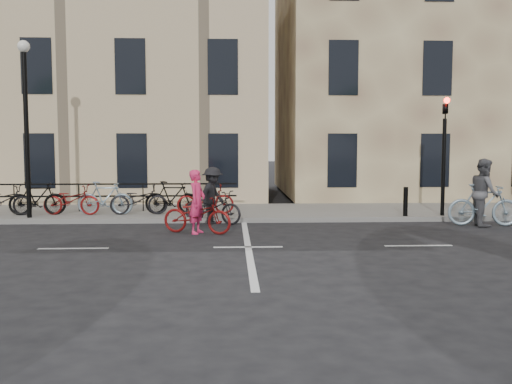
{
  "coord_description": "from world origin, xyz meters",
  "views": [
    {
      "loc": [
        -0.4,
        -13.02,
        2.43
      ],
      "look_at": [
        0.28,
        2.13,
        1.1
      ],
      "focal_mm": 40.0,
      "sensor_mm": 36.0,
      "label": 1
    }
  ],
  "objects_px": {
    "traffic_light": "(444,141)",
    "lamp_post": "(26,106)",
    "cyclist_pink": "(197,212)",
    "cyclist_grey": "(484,199)",
    "cyclist_dark": "(213,201)"
  },
  "relations": [
    {
      "from": "traffic_light",
      "to": "lamp_post",
      "type": "bearing_deg",
      "value": 179.73
    },
    {
      "from": "cyclist_pink",
      "to": "traffic_light",
      "type": "bearing_deg",
      "value": -53.65
    },
    {
      "from": "lamp_post",
      "to": "cyclist_grey",
      "type": "xyz_separation_m",
      "value": [
        13.44,
        -1.32,
        -2.69
      ]
    },
    {
      "from": "lamp_post",
      "to": "cyclist_dark",
      "type": "distance_m",
      "value": 6.26
    },
    {
      "from": "cyclist_grey",
      "to": "cyclist_pink",
      "type": "bearing_deg",
      "value": 105.44
    },
    {
      "from": "cyclist_grey",
      "to": "cyclist_dark",
      "type": "bearing_deg",
      "value": 92.51
    },
    {
      "from": "cyclist_pink",
      "to": "cyclist_grey",
      "type": "distance_m",
      "value": 8.3
    },
    {
      "from": "traffic_light",
      "to": "cyclist_pink",
      "type": "bearing_deg",
      "value": -163.15
    },
    {
      "from": "cyclist_pink",
      "to": "cyclist_dark",
      "type": "xyz_separation_m",
      "value": [
        0.35,
        1.83,
        0.08
      ]
    },
    {
      "from": "traffic_light",
      "to": "cyclist_grey",
      "type": "relative_size",
      "value": 1.86
    },
    {
      "from": "lamp_post",
      "to": "cyclist_dark",
      "type": "height_order",
      "value": "lamp_post"
    },
    {
      "from": "traffic_light",
      "to": "lamp_post",
      "type": "relative_size",
      "value": 0.74
    },
    {
      "from": "cyclist_dark",
      "to": "cyclist_pink",
      "type": "bearing_deg",
      "value": -162.54
    },
    {
      "from": "cyclist_pink",
      "to": "cyclist_grey",
      "type": "bearing_deg",
      "value": -63.49
    },
    {
      "from": "cyclist_pink",
      "to": "cyclist_grey",
      "type": "height_order",
      "value": "cyclist_grey"
    }
  ]
}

